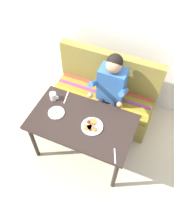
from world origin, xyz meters
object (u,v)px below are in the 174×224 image
at_px(couch, 104,98).
at_px(knife, 66,97).
at_px(plate_breakfast, 92,126).
at_px(person, 110,89).
at_px(coffee_mug, 53,96).
at_px(fork, 115,156).
at_px(plate_eggs, 56,113).
at_px(table, 82,125).

relative_size(couch, knife, 7.20).
distance_m(plate_breakfast, knife, 0.53).
relative_size(person, coffee_mug, 10.27).
distance_m(person, fork, 0.92).
height_order(coffee_mug, knife, coffee_mug).
bearing_deg(knife, person, 25.97).
bearing_deg(plate_eggs, coffee_mug, 126.57).
xyz_separation_m(person, plate_eggs, (-0.44, -0.60, -0.00)).
xyz_separation_m(plate_breakfast, plate_eggs, (-0.45, 0.01, -0.01)).
distance_m(plate_breakfast, fork, 0.42).
distance_m(table, knife, 0.42).
bearing_deg(coffee_mug, fork, -24.48).
relative_size(couch, plate_breakfast, 5.91).
bearing_deg(table, fork, -28.26).
height_order(couch, person, person).
bearing_deg(fork, couch, 93.28).
relative_size(table, plate_eggs, 6.26).
distance_m(person, knife, 0.56).
height_order(table, person, person).
height_order(table, plate_eggs, plate_eggs).
xyz_separation_m(couch, plate_eggs, (-0.32, -0.78, 0.41)).
bearing_deg(knife, plate_eggs, -100.07).
height_order(plate_breakfast, coffee_mug, coffee_mug).
relative_size(person, fork, 7.13).
xyz_separation_m(plate_eggs, fork, (0.81, -0.25, -0.01)).
relative_size(person, knife, 6.06).
bearing_deg(knife, plate_breakfast, -42.33).
bearing_deg(plate_breakfast, table, 168.69).
xyz_separation_m(couch, fork, (0.49, -1.03, 0.40)).
bearing_deg(knife, coffee_mug, -157.83).
distance_m(table, plate_breakfast, 0.17).
bearing_deg(plate_breakfast, person, 90.70).
bearing_deg(table, plate_eggs, -177.38).
height_order(person, coffee_mug, person).
bearing_deg(table, plate_breakfast, -11.31).
bearing_deg(fork, coffee_mug, 133.42).
height_order(person, fork, person).
xyz_separation_m(table, knife, (-0.32, 0.25, 0.08)).
bearing_deg(plate_eggs, couch, 67.74).
height_order(coffee_mug, fork, coffee_mug).
xyz_separation_m(person, fork, (0.36, -0.85, -0.01)).
bearing_deg(person, knife, -142.99).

